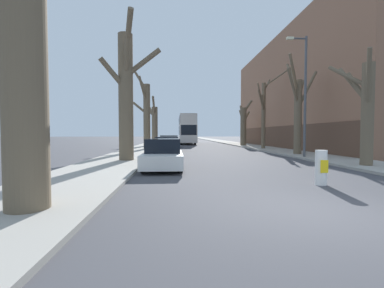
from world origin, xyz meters
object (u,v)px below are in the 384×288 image
Objects in this scene: street_tree_right_3 at (243,124)px; lamp_post at (304,91)px; parked_car_0 at (163,155)px; parked_car_1 at (167,148)px; street_tree_left_2 at (146,114)px; street_tree_left_1 at (126,92)px; street_tree_right_2 at (264,112)px; street_tree_right_0 at (365,109)px; street_tree_right_1 at (298,109)px; street_tree_left_0 at (15,2)px; street_tree_left_3 at (154,123)px; traffic_bollard at (321,168)px; parked_car_3 at (170,142)px; parked_car_2 at (169,144)px; double_decker_bus at (187,128)px.

lamp_post is (-0.71, -17.59, 1.57)m from street_tree_right_3.
parked_car_1 reaches higher than parked_car_0.
parked_car_0 is (2.35, -14.28, -2.96)m from street_tree_left_2.
street_tree_right_3 is at bearing 65.92° from parked_car_0.
street_tree_right_2 is (12.19, 11.34, -0.13)m from street_tree_left_1.
street_tree_right_0 is at bearing -1.35° from parked_car_0.
street_tree_left_0 is at bearing -132.09° from street_tree_right_1.
street_tree_right_2 is (12.29, 0.06, 0.34)m from street_tree_left_2.
street_tree_right_1 is 10.38m from parked_car_1.
street_tree_left_3 is 27.76m from street_tree_right_0.
street_tree_right_2 reaches higher than street_tree_right_1.
street_tree_right_1 reaches higher than street_tree_left_3.
street_tree_left_1 is 1.05× the size of street_tree_right_1.
street_tree_left_2 is at bearing -147.72° from street_tree_right_3.
street_tree_right_2 reaches higher than street_tree_right_3.
street_tree_left_2 is 1.88× the size of parked_car_0.
street_tree_right_0 reaches higher than traffic_bollard.
street_tree_right_2 is at bearing -40.03° from street_tree_left_3.
street_tree_left_2 is at bearing 90.51° from street_tree_left_1.
parked_car_3 is (2.25, 16.05, -3.42)m from street_tree_left_1.
parked_car_1 is at bearing -90.00° from parked_car_3.
street_tree_left_2 reaches higher than parked_car_3.
street_tree_right_3 is 1.35× the size of parked_car_2.
street_tree_right_3 is at bearing 90.40° from street_tree_right_1.
street_tree_right_3 is (12.35, 28.90, -1.28)m from street_tree_left_0.
street_tree_right_3 is at bearing 90.05° from street_tree_right_0.
street_tree_left_0 reaches higher than street_tree_left_2.
street_tree_left_3 is 0.83× the size of lamp_post.
street_tree_left_1 reaches higher than parked_car_1.
street_tree_left_2 is 1.74× the size of parked_car_2.
street_tree_left_1 is 12.58m from street_tree_right_0.
traffic_bollard is at bearing -85.45° from double_decker_bus.
street_tree_right_1 is at bearing 17.58° from street_tree_left_1.
street_tree_left_1 is at bearing -173.08° from lamp_post.
lamp_post is at bearing -75.69° from double_decker_bus.
parked_car_0 is at bearing -154.31° from lamp_post.
street_tree_left_2 is at bearing 130.05° from street_tree_right_0.
parked_car_0 is at bearing -114.08° from street_tree_right_3.
street_tree_right_3 is 17.67m from lamp_post.
street_tree_right_0 is at bearing 28.43° from street_tree_left_0.
double_decker_bus is 1.48× the size of lamp_post.
street_tree_left_3 is 0.56× the size of double_decker_bus.
parked_car_0 is 12.27m from parked_car_2.
street_tree_right_3 is 0.76× the size of lamp_post.
parked_car_1 is 11.38m from traffic_bollard.
street_tree_left_2 reaches higher than street_tree_right_0.
street_tree_left_3 is 12.51m from street_tree_right_3.
parked_car_2 is at bearing 128.20° from street_tree_right_0.
street_tree_left_3 is at bearing 167.42° from street_tree_right_3.
parked_car_1 is at bearing -90.00° from parked_car_2.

